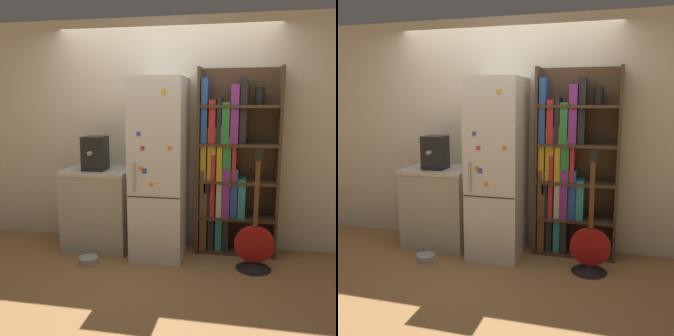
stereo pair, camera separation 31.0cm
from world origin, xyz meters
The scene contains 8 objects.
ground_plane centered at (0.00, 0.00, 0.00)m, with size 16.00×16.00×0.00m, color #A87542.
wall_back centered at (0.00, 0.47, 1.30)m, with size 8.00×0.05×2.60m.
refrigerator centered at (0.00, 0.11, 0.96)m, with size 0.55×0.70×1.93m.
bookshelf centered at (0.72, 0.32, 0.96)m, with size 0.87×0.31×2.03m.
kitchen_counter centered at (-0.73, 0.16, 0.46)m, with size 0.76×0.59×0.92m.
espresso_machine centered at (-0.74, 0.12, 1.11)m, with size 0.25×0.30×0.38m.
guitar centered at (1.02, -0.12, 0.17)m, with size 0.40×0.36×1.24m.
pet_bowl centered at (-0.68, -0.31, 0.04)m, with size 0.20×0.20×0.07m.
Camera 1 is at (0.83, -3.78, 1.68)m, focal length 40.00 mm.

